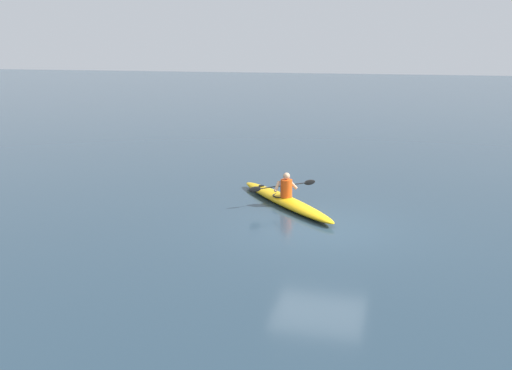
# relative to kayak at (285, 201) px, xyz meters

# --- Properties ---
(ground_plane) EXTENTS (160.00, 160.00, 0.00)m
(ground_plane) POSITION_rel_kayak_xyz_m (-1.41, 1.98, -0.14)
(ground_plane) COLOR #233847
(kayak) EXTENTS (3.93, 4.26, 0.27)m
(kayak) POSITION_rel_kayak_xyz_m (0.00, 0.00, 0.00)
(kayak) COLOR #EAB214
(kayak) RESTS_ON ground
(kayaker) EXTENTS (1.75, 1.58, 0.75)m
(kayaker) POSITION_rel_kayak_xyz_m (-0.03, 0.03, 0.45)
(kayaker) COLOR #E04C14
(kayaker) RESTS_ON kayak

